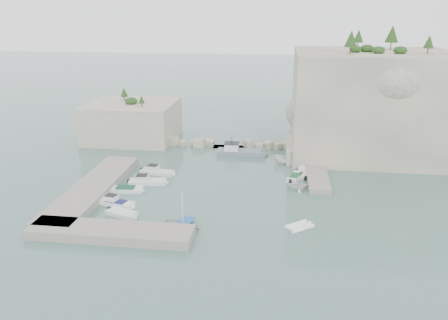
# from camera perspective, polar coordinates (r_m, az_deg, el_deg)

# --- Properties ---
(ground) EXTENTS (400.00, 400.00, 0.00)m
(ground) POSITION_cam_1_polar(r_m,az_deg,el_deg) (58.20, -0.77, -4.70)
(ground) COLOR #4C7368
(ground) RESTS_ON ground
(cliff_east) EXTENTS (26.00, 22.00, 17.00)m
(cliff_east) POSITION_cam_1_polar(r_m,az_deg,el_deg) (78.72, 18.67, 7.08)
(cliff_east) COLOR beige
(cliff_east) RESTS_ON ground
(cliff_terrace) EXTENTS (8.00, 10.00, 2.50)m
(cliff_terrace) POSITION_cam_1_polar(r_m,az_deg,el_deg) (74.33, 11.21, 1.28)
(cliff_terrace) COLOR beige
(cliff_terrace) RESTS_ON ground
(outcrop_west) EXTENTS (16.00, 14.00, 7.00)m
(outcrop_west) POSITION_cam_1_polar(r_m,az_deg,el_deg) (84.89, -11.86, 5.02)
(outcrop_west) COLOR beige
(outcrop_west) RESTS_ON ground
(quay_west) EXTENTS (5.00, 24.00, 1.10)m
(quay_west) POSITION_cam_1_polar(r_m,az_deg,el_deg) (61.70, -16.76, -3.58)
(quay_west) COLOR #9E9689
(quay_west) RESTS_ON ground
(quay_south) EXTENTS (18.00, 4.00, 1.10)m
(quay_south) POSITION_cam_1_polar(r_m,az_deg,el_deg) (49.52, -14.58, -9.12)
(quay_south) COLOR #9E9689
(quay_south) RESTS_ON ground
(ledge_east) EXTENTS (3.00, 16.00, 0.80)m
(ledge_east) POSITION_cam_1_polar(r_m,az_deg,el_deg) (67.08, 11.97, -1.49)
(ledge_east) COLOR #9E9689
(ledge_east) RESTS_ON ground
(breakwater) EXTENTS (28.00, 3.00, 1.40)m
(breakwater) POSITION_cam_1_polar(r_m,az_deg,el_deg) (78.60, 0.78, 2.20)
(breakwater) COLOR beige
(breakwater) RESTS_ON ground
(motorboat_a) EXTENTS (5.87, 2.68, 1.40)m
(motorboat_a) POSITION_cam_1_polar(r_m,az_deg,el_deg) (66.67, -8.67, -1.78)
(motorboat_a) COLOR silver
(motorboat_a) RESTS_ON ground
(motorboat_b) EXTENTS (5.95, 2.60, 1.40)m
(motorboat_b) POSITION_cam_1_polar(r_m,az_deg,el_deg) (63.13, -9.93, -3.05)
(motorboat_b) COLOR silver
(motorboat_b) RESTS_ON ground
(motorboat_c) EXTENTS (5.10, 2.25, 0.70)m
(motorboat_c) POSITION_cam_1_polar(r_m,az_deg,el_deg) (61.10, -12.72, -4.01)
(motorboat_c) COLOR white
(motorboat_c) RESTS_ON ground
(motorboat_d) EXTENTS (5.38, 2.67, 1.40)m
(motorboat_d) POSITION_cam_1_polar(r_m,az_deg,el_deg) (57.14, -13.86, -5.76)
(motorboat_d) COLOR white
(motorboat_d) RESTS_ON ground
(motorboat_e) EXTENTS (4.51, 3.06, 0.70)m
(motorboat_e) POSITION_cam_1_polar(r_m,az_deg,el_deg) (54.32, -13.18, -7.04)
(motorboat_e) COLOR silver
(motorboat_e) RESTS_ON ground
(rowboat) EXTENTS (4.88, 3.94, 0.90)m
(rowboat) POSITION_cam_1_polar(r_m,az_deg,el_deg) (50.23, -5.36, -8.83)
(rowboat) COLOR silver
(rowboat) RESTS_ON ground
(inflatable_dinghy) EXTENTS (3.62, 3.33, 0.44)m
(inflatable_dinghy) POSITION_cam_1_polar(r_m,az_deg,el_deg) (50.76, 9.79, -8.73)
(inflatable_dinghy) COLOR white
(inflatable_dinghy) RESTS_ON ground
(tender_east_a) EXTENTS (3.22, 2.80, 1.66)m
(tender_east_a) POSITION_cam_1_polar(r_m,az_deg,el_deg) (61.09, 9.59, -3.80)
(tender_east_a) COLOR white
(tender_east_a) RESTS_ON ground
(tender_east_b) EXTENTS (2.75, 4.56, 0.70)m
(tender_east_b) POSITION_cam_1_polar(r_m,az_deg,el_deg) (64.69, 9.21, -2.46)
(tender_east_b) COLOR white
(tender_east_b) RESTS_ON ground
(tender_east_c) EXTENTS (1.79, 4.97, 0.70)m
(tender_east_c) POSITION_cam_1_polar(r_m,az_deg,el_deg) (66.66, 10.40, -1.88)
(tender_east_c) COLOR silver
(tender_east_c) RESTS_ON ground
(tender_east_d) EXTENTS (4.64, 1.97, 1.76)m
(tender_east_d) POSITION_cam_1_polar(r_m,az_deg,el_deg) (70.79, 8.31, -0.52)
(tender_east_d) COLOR white
(tender_east_d) RESTS_ON ground
(work_boat) EXTENTS (9.01, 2.72, 2.20)m
(work_boat) POSITION_cam_1_polar(r_m,az_deg,el_deg) (74.55, 2.26, 0.68)
(work_boat) COLOR slate
(work_boat) RESTS_ON ground
(rowboat_mast) EXTENTS (0.10, 0.10, 4.20)m
(rowboat_mast) POSITION_cam_1_polar(r_m,az_deg,el_deg) (49.10, -5.45, -6.20)
(rowboat_mast) COLOR white
(rowboat_mast) RESTS_ON rowboat
(vegetation) EXTENTS (53.48, 13.88, 13.40)m
(vegetation) POSITION_cam_1_polar(r_m,az_deg,el_deg) (78.03, 15.38, 14.31)
(vegetation) COLOR #1E4219
(vegetation) RESTS_ON ground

